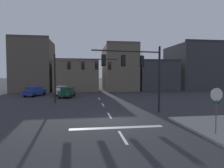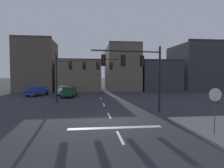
# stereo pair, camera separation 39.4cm
# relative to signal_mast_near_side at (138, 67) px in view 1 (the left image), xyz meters

# --- Properties ---
(ground_plane) EXTENTS (400.00, 400.00, 0.00)m
(ground_plane) POSITION_rel_signal_mast_near_side_xyz_m (-2.77, -2.57, -4.33)
(ground_plane) COLOR #2B2B30
(stop_bar_paint) EXTENTS (6.40, 0.50, 0.01)m
(stop_bar_paint) POSITION_rel_signal_mast_near_side_xyz_m (-2.77, -4.57, -4.33)
(stop_bar_paint) COLOR silver
(stop_bar_paint) RESTS_ON ground
(lane_centreline) EXTENTS (0.16, 26.40, 0.01)m
(lane_centreline) POSITION_rel_signal_mast_near_side_xyz_m (-2.77, -0.57, -4.33)
(lane_centreline) COLOR silver
(lane_centreline) RESTS_ON ground
(signal_mast_near_side) EXTENTS (6.59, 0.95, 6.34)m
(signal_mast_near_side) POSITION_rel_signal_mast_near_side_xyz_m (0.00, 0.00, 0.00)
(signal_mast_near_side) COLOR black
(signal_mast_near_side) RESTS_ON ground
(signal_mast_far_side) EXTENTS (8.24, 0.56, 6.32)m
(signal_mast_far_side) POSITION_rel_signal_mast_near_side_xyz_m (-5.73, 7.98, 0.06)
(signal_mast_far_side) COLOR black
(signal_mast_far_side) RESTS_ON ground
(stop_sign) EXTENTS (0.76, 0.64, 2.83)m
(stop_sign) POSITION_rel_signal_mast_near_side_xyz_m (2.65, -7.16, -2.19)
(stop_sign) COLOR #56565B
(stop_sign) RESTS_ON ground
(car_lot_nearside) EXTENTS (3.17, 4.75, 1.61)m
(car_lot_nearside) POSITION_rel_signal_mast_near_side_xyz_m (-13.26, 16.35, -3.48)
(car_lot_nearside) COLOR navy
(car_lot_nearside) RESTS_ON ground
(car_lot_middle) EXTENTS (1.92, 4.46, 1.61)m
(car_lot_middle) POSITION_rel_signal_mast_near_side_xyz_m (-8.94, 17.54, -3.48)
(car_lot_middle) COLOR silver
(car_lot_middle) RESTS_ON ground
(car_lot_farside) EXTENTS (2.38, 4.62, 1.61)m
(car_lot_farside) POSITION_rel_signal_mast_near_side_xyz_m (-7.71, 14.07, -3.48)
(car_lot_farside) COLOR #143D28
(car_lot_farside) RESTS_ON ground
(building_row) EXTENTS (47.55, 13.19, 11.37)m
(building_row) POSITION_rel_signal_mast_near_side_xyz_m (6.83, 27.63, 0.33)
(building_row) COLOR brown
(building_row) RESTS_ON ground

